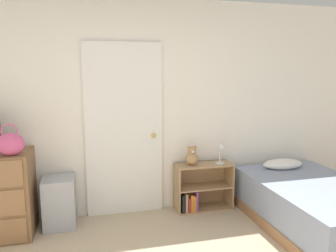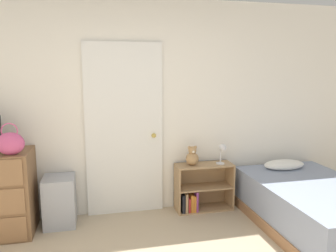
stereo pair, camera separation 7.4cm
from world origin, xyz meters
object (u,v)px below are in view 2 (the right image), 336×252
handbag (10,143)px  bed (316,207)px  storage_bin (60,201)px  desk_lamp (222,150)px  bookshelf (199,190)px  teddy_bear (192,157)px

handbag → bed: (3.14, -0.47, -0.76)m
storage_bin → desk_lamp: bearing=0.1°
handbag → bookshelf: size_ratio=0.45×
handbag → desk_lamp: size_ratio=1.26×
bed → storage_bin: bearing=165.4°
bookshelf → teddy_bear: bearing=-175.3°
storage_bin → bookshelf: (1.66, 0.05, -0.03)m
bookshelf → teddy_bear: 0.45m
bookshelf → bed: 1.32m
storage_bin → bookshelf: 1.66m
storage_bin → teddy_bear: bearing=1.6°
desk_lamp → storage_bin: bearing=-179.9°
teddy_bear → bed: bearing=-32.6°
bookshelf → handbag: bearing=-171.8°
handbag → storage_bin: handbag is taller
storage_bin → teddy_bear: (1.56, 0.04, 0.41)m
bookshelf → teddy_bear: teddy_bear is taller
teddy_bear → desk_lamp: bearing=-6.1°
bookshelf → bed: size_ratio=0.39×
bookshelf → desk_lamp: size_ratio=2.78×
handbag → bookshelf: handbag is taller
handbag → desk_lamp: 2.36m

